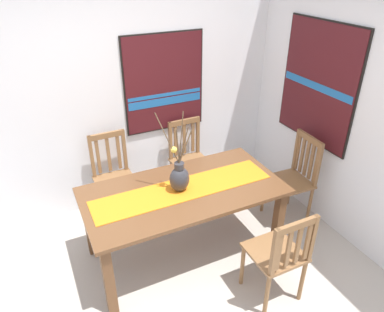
# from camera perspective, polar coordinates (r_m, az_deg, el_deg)

# --- Properties ---
(ground_plane) EXTENTS (6.40, 6.40, 0.03)m
(ground_plane) POSITION_cam_1_polar(r_m,az_deg,el_deg) (3.32, 0.54, -23.13)
(ground_plane) COLOR #B2A89E
(wall_back) EXTENTS (6.40, 0.12, 2.70)m
(wall_back) POSITION_cam_1_polar(r_m,az_deg,el_deg) (3.98, -11.46, 10.24)
(wall_back) COLOR silver
(wall_back) RESTS_ON ground_plane
(dining_table) EXTENTS (1.81, 0.92, 0.74)m
(dining_table) POSITION_cam_1_polar(r_m,az_deg,el_deg) (3.36, -1.35, -6.74)
(dining_table) COLOR brown
(dining_table) RESTS_ON ground_plane
(table_runner) EXTENTS (1.67, 0.36, 0.01)m
(table_runner) POSITION_cam_1_polar(r_m,az_deg,el_deg) (3.29, -1.38, -5.21)
(table_runner) COLOR orange
(table_runner) RESTS_ON dining_table
(centerpiece_vase) EXTENTS (0.30, 0.21, 0.75)m
(centerpiece_vase) POSITION_cam_1_polar(r_m,az_deg,el_deg) (3.20, -2.00, -3.27)
(centerpiece_vase) COLOR #333338
(centerpiece_vase) RESTS_ON dining_table
(chair_0) EXTENTS (0.44, 0.44, 0.97)m
(chair_0) POSITION_cam_1_polar(r_m,az_deg,el_deg) (4.06, 15.82, -3.16)
(chair_0) COLOR brown
(chair_0) RESTS_ON ground_plane
(chair_1) EXTENTS (0.43, 0.43, 0.97)m
(chair_1) POSITION_cam_1_polar(r_m,az_deg,el_deg) (4.02, -12.19, -3.19)
(chair_1) COLOR brown
(chair_1) RESTS_ON ground_plane
(chair_2) EXTENTS (0.42, 0.42, 0.92)m
(chair_2) POSITION_cam_1_polar(r_m,az_deg,el_deg) (3.12, 13.60, -14.80)
(chair_2) COLOR brown
(chair_2) RESTS_ON ground_plane
(chair_3) EXTENTS (0.43, 0.43, 0.94)m
(chair_3) POSITION_cam_1_polar(r_m,az_deg,el_deg) (4.28, -0.41, -0.47)
(chair_3) COLOR brown
(chair_3) RESTS_ON ground_plane
(painting_on_back_wall) EXTENTS (0.92, 0.05, 1.08)m
(painting_on_back_wall) POSITION_cam_1_polar(r_m,az_deg,el_deg) (4.06, -4.42, 11.34)
(painting_on_back_wall) COLOR black
(painting_on_side_wall) EXTENTS (0.05, 1.01, 1.24)m
(painting_on_side_wall) POSITION_cam_1_polar(r_m,az_deg,el_deg) (3.95, 19.26, 10.64)
(painting_on_side_wall) COLOR black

